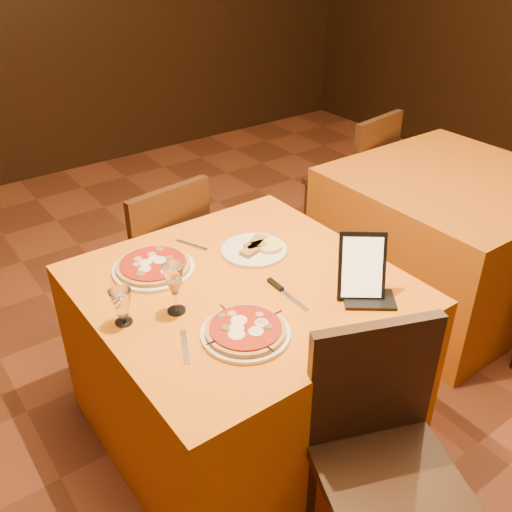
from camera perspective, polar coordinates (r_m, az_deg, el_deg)
floor at (r=2.67m, az=8.71°, el=-15.89°), size 6.00×7.00×0.01m
main_table at (r=2.35m, az=-1.29°, el=-10.33°), size 1.10×1.10×0.75m
side_table at (r=3.33m, az=18.44°, el=1.55°), size 1.10×1.10×0.75m
chair_main_near at (r=1.90m, az=13.30°, el=-20.96°), size 0.47×0.47×0.91m
chair_main_far at (r=2.86m, az=-10.33°, el=-0.52°), size 0.40×0.40×0.91m
chair_side_far at (r=3.73m, az=9.17°, el=7.50°), size 0.42×0.42×0.91m
pizza_near at (r=1.87m, az=-1.05°, el=-7.55°), size 0.30×0.30×0.03m
pizza_far at (r=2.22m, az=-10.21°, el=-1.10°), size 0.32×0.32×0.03m
cutlet_dish at (r=2.31m, az=-0.21°, el=0.72°), size 0.27×0.27×0.03m
wine_glass at (r=1.94m, az=-8.13°, el=-3.24°), size 0.08×0.08×0.19m
water_glass at (r=1.94m, az=-13.28°, el=-4.99°), size 0.09×0.09×0.13m
tablet at (r=2.03m, az=10.55°, el=-1.01°), size 0.19×0.18×0.23m
knife at (r=2.05m, az=3.37°, el=-4.09°), size 0.02×0.20×0.01m
fork_near at (r=1.84m, az=-7.09°, el=-8.97°), size 0.09×0.15×0.01m
fork_far at (r=2.37m, az=-6.43°, el=1.08°), size 0.08×0.15×0.01m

